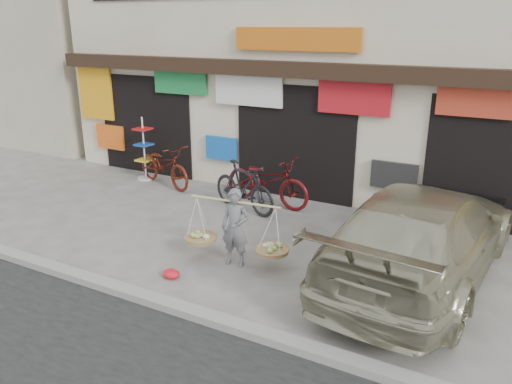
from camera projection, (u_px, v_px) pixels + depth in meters
The scene contains 11 objects.
ground at pixel (216, 251), 9.30m from camera, with size 70.00×70.00×0.00m, color gray.
kerb at pixel (145, 297), 7.62m from camera, with size 70.00×0.25×0.12m, color gray.
shophouse_block at pixel (340, 46), 13.55m from camera, with size 14.00×6.32×7.00m.
neighbor_west at pixel (27, 50), 20.25m from camera, with size 12.00×7.00×6.00m, color #BAB19A.
street_vendor at pixel (235, 231), 8.60m from camera, with size 1.92×0.71×1.39m.
bike_0 at pixel (164, 165), 12.90m from camera, with size 0.73×2.10×1.11m, color #591B0F.
bike_1 at pixel (244, 187), 11.15m from camera, with size 0.53×1.87×1.13m, color black.
bike_2 at pixel (267, 180), 11.53m from camera, with size 0.78×2.22×1.17m, color #560E11.
suv at pixel (423, 233), 8.14m from camera, with size 2.71×5.57×1.56m.
display_rack at pixel (144, 154), 13.42m from camera, with size 0.47×0.47×1.70m.
red_bag at pixel (171, 274), 8.31m from camera, with size 0.31×0.25×0.14m, color red.
Camera 1 is at (4.68, -7.08, 4.03)m, focal length 35.00 mm.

